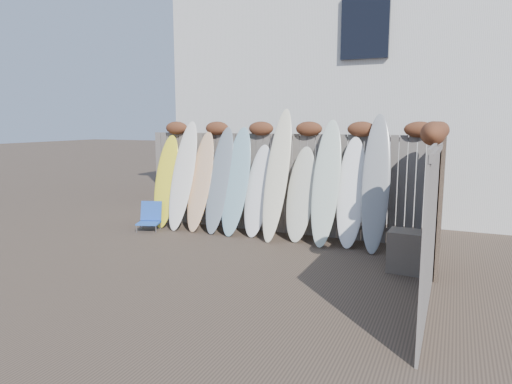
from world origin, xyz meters
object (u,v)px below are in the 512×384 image
at_px(lattice_panel, 436,203).
at_px(surfboard_0, 166,181).
at_px(beach_chair, 150,217).
at_px(wooden_crate, 407,251).

xyz_separation_m(lattice_panel, surfboard_0, (-5.43, 0.81, -0.04)).
distance_m(lattice_panel, surfboard_0, 5.49).
bearing_deg(beach_chair, lattice_panel, -3.38).
height_order(wooden_crate, surfboard_0, surfboard_0).
distance_m(beach_chair, lattice_panel, 5.59).
bearing_deg(beach_chair, surfboard_0, 78.22).
xyz_separation_m(beach_chair, surfboard_0, (0.10, 0.48, 0.71)).
distance_m(wooden_crate, surfboard_0, 5.25).
xyz_separation_m(wooden_crate, surfboard_0, (-5.08, 1.13, 0.67)).
height_order(wooden_crate, lattice_panel, lattice_panel).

